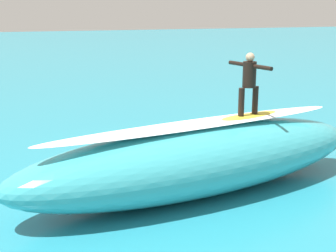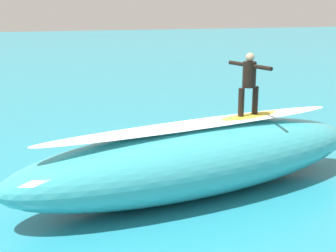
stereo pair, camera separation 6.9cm
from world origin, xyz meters
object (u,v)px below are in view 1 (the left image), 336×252
at_px(surfboard_riding, 248,117).
at_px(surfer_paddling, 101,157).
at_px(surfboard_paddling, 99,162).
at_px(surfer_riding, 249,79).

height_order(surfboard_riding, surfer_paddling, surfboard_riding).
bearing_deg(surfboard_paddling, surfboard_riding, -156.48).
relative_size(surfer_riding, surfboard_paddling, 0.79).
distance_m(surfboard_riding, surfer_riding, 0.92).
xyz_separation_m(surfboard_riding, surfer_paddling, (3.31, -2.27, -1.46)).
xyz_separation_m(surfboard_paddling, surfer_paddling, (-0.07, 0.11, 0.18)).
relative_size(surfer_riding, surfer_paddling, 0.95).
relative_size(surfboard_paddling, surfer_paddling, 1.20).
distance_m(surfer_riding, surfboard_paddling, 4.87).
bearing_deg(surfboard_riding, surfboard_paddling, -54.25).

